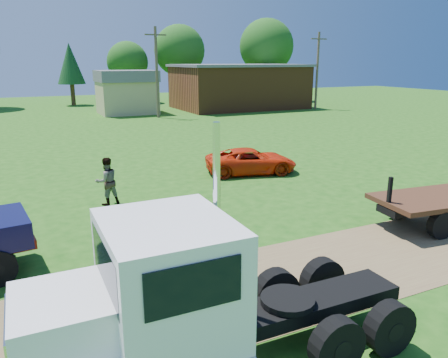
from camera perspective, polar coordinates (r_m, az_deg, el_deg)
name	(u,v)px	position (r m, az deg, el deg)	size (l,w,h in m)	color
ground	(326,269)	(12.98, 13.16, -11.40)	(140.00, 140.00, 0.00)	#194D10
dirt_track	(326,269)	(12.97, 13.16, -11.38)	(120.00, 4.20, 0.01)	brown
white_semi_tractor	(175,303)	(8.04, -6.44, -15.85)	(7.73, 2.80, 4.66)	black
orange_pickup	(251,161)	(22.87, 3.56, 2.38)	(2.18, 4.72, 1.31)	red
spectator_a	(226,288)	(9.82, 0.26, -14.00)	(0.68, 0.45, 1.86)	#999999
spectator_b	(107,181)	(18.36, -15.07, -0.29)	(0.96, 0.74, 1.97)	#999999
brick_building	(239,86)	(55.25, 1.97, 12.02)	(15.40, 10.40, 5.30)	brown
tan_shed	(127,91)	(50.36, -12.59, 11.10)	(6.20, 5.40, 4.70)	tan
utility_poles	(157,71)	(45.96, -8.77, 13.78)	(42.20, 0.28, 9.00)	brown
tree_row	(93,48)	(59.85, -16.69, 16.06)	(55.24, 14.95, 11.66)	#3C2818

